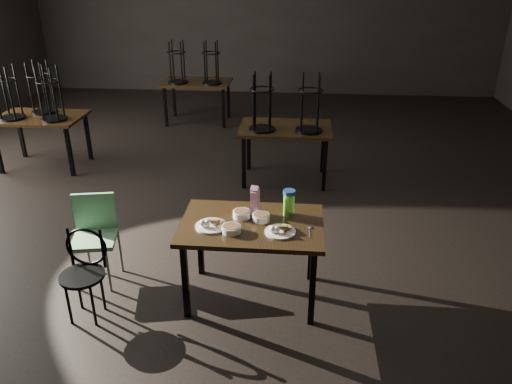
# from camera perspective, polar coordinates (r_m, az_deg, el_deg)

# --- Properties ---
(room) EXTENTS (12.00, 12.04, 3.22)m
(room) POSITION_cam_1_polar(r_m,az_deg,el_deg) (5.22, -4.46, 20.38)
(room) COLOR black
(room) RESTS_ON ground
(main_table) EXTENTS (1.20, 0.80, 0.75)m
(main_table) POSITION_cam_1_polar(r_m,az_deg,el_deg) (4.22, -0.48, -4.50)
(main_table) COLOR black
(main_table) RESTS_ON ground
(plate_left) EXTENTS (0.27, 0.27, 0.09)m
(plate_left) POSITION_cam_1_polar(r_m,az_deg,el_deg) (4.13, -5.17, -3.71)
(plate_left) COLOR white
(plate_left) RESTS_ON main_table
(plate_right) EXTENTS (0.25, 0.25, 0.08)m
(plate_right) POSITION_cam_1_polar(r_m,az_deg,el_deg) (4.04, 2.75, -4.39)
(plate_right) COLOR white
(plate_right) RESTS_ON main_table
(bowl_near) EXTENTS (0.15, 0.15, 0.06)m
(bowl_near) POSITION_cam_1_polar(r_m,az_deg,el_deg) (4.26, -1.65, -2.52)
(bowl_near) COLOR white
(bowl_near) RESTS_ON main_table
(bowl_far) EXTENTS (0.15, 0.15, 0.06)m
(bowl_far) POSITION_cam_1_polar(r_m,az_deg,el_deg) (4.21, 0.57, -2.89)
(bowl_far) COLOR white
(bowl_far) RESTS_ON main_table
(bowl_big) EXTENTS (0.16, 0.16, 0.05)m
(bowl_big) POSITION_cam_1_polar(r_m,az_deg,el_deg) (4.05, -2.85, -4.22)
(bowl_big) COLOR white
(bowl_big) RESTS_ON main_table
(juice_carton) EXTENTS (0.08, 0.08, 0.27)m
(juice_carton) POSITION_cam_1_polar(r_m,az_deg,el_deg) (4.28, -0.11, -1.01)
(juice_carton) COLOR #971B70
(juice_carton) RESTS_ON main_table
(water_bottle) EXTENTS (0.13, 0.13, 0.23)m
(water_bottle) POSITION_cam_1_polar(r_m,az_deg,el_deg) (4.27, 3.78, -1.20)
(water_bottle) COLOR #72E142
(water_bottle) RESTS_ON main_table
(spoon) EXTENTS (0.04, 0.19, 0.01)m
(spoon) POSITION_cam_1_polar(r_m,az_deg,el_deg) (4.13, 6.15, -4.11)
(spoon) COLOR silver
(spoon) RESTS_ON main_table
(bentwood_chair) EXTENTS (0.37, 0.37, 0.77)m
(bentwood_chair) POSITION_cam_1_polar(r_m,az_deg,el_deg) (4.39, -19.05, -8.10)
(bentwood_chair) COLOR black
(bentwood_chair) RESTS_ON ground
(school_chair) EXTENTS (0.45, 0.45, 0.83)m
(school_chair) POSITION_cam_1_polar(r_m,az_deg,el_deg) (4.82, -17.94, -4.22)
(school_chair) COLOR #659D71
(school_chair) RESTS_ON ground
(bg_table_left) EXTENTS (1.20, 0.80, 1.48)m
(bg_table_left) POSITION_cam_1_polar(r_m,az_deg,el_deg) (7.67, -23.63, 8.12)
(bg_table_left) COLOR black
(bg_table_left) RESTS_ON ground
(bg_table_right) EXTENTS (1.20, 0.80, 1.48)m
(bg_table_right) POSITION_cam_1_polar(r_m,az_deg,el_deg) (6.56, 3.40, 7.33)
(bg_table_right) COLOR black
(bg_table_right) RESTS_ON ground
(bg_table_far) EXTENTS (1.20, 0.80, 1.48)m
(bg_table_far) POSITION_cam_1_polar(r_m,az_deg,el_deg) (9.18, -6.83, 12.41)
(bg_table_far) COLOR black
(bg_table_far) RESTS_ON ground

